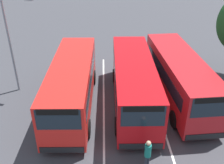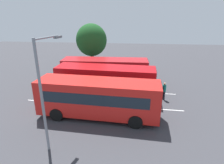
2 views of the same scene
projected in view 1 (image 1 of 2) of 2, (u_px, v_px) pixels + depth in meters
name	position (u px, v px, depth m)	size (l,w,h in m)	color
ground_plane	(130.00, 103.00, 17.81)	(70.66, 70.66, 0.00)	#38383D
bus_far_left	(72.00, 84.00, 16.65)	(9.73, 3.07, 3.09)	red
bus_center_left	(134.00, 82.00, 16.87)	(9.71, 3.02, 3.09)	#B70C11
bus_center_right	(180.00, 76.00, 17.50)	(9.64, 2.76, 3.09)	#AD191E
pedestrian	(148.00, 153.00, 12.24)	(0.45, 0.45, 1.76)	#232833
street_lamp	(12.00, 39.00, 17.36)	(0.80, 2.21, 6.82)	gray
lane_stripe_outer_left	(104.00, 104.00, 17.69)	(14.58, 0.12, 0.01)	silver
lane_stripe_inner_left	(155.00, 102.00, 17.92)	(14.58, 0.12, 0.01)	silver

